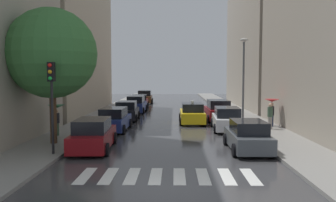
{
  "coord_description": "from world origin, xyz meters",
  "views": [
    {
      "loc": [
        0.26,
        -11.2,
        3.83
      ],
      "look_at": [
        -0.36,
        21.89,
        1.37
      ],
      "focal_mm": 36.81,
      "sensor_mm": 36.0,
      "label": 1
    }
  ],
  "objects_px": {
    "parked_car_right_nearest": "(248,137)",
    "pedestrian_foreground": "(270,115)",
    "parked_car_left_third": "(127,111)",
    "taxi_midroad": "(192,114)",
    "pedestrian_by_kerb": "(56,113)",
    "lamp_post_right": "(243,74)",
    "parked_car_left_fifth": "(139,101)",
    "parked_car_left_nearest": "(93,135)",
    "parked_car_left_sixth": "(145,97)",
    "pedestrian_near_tree": "(272,106)",
    "street_tree_left": "(52,53)",
    "parked_car_left_fourth": "(136,105)",
    "parked_car_left_second": "(114,120)",
    "parked_car_right_second": "(227,119)",
    "traffic_light_left_corner": "(52,87)",
    "parked_car_right_third": "(218,111)"
  },
  "relations": [
    {
      "from": "pedestrian_foreground",
      "to": "pedestrian_by_kerb",
      "type": "bearing_deg",
      "value": 69.67
    },
    {
      "from": "parked_car_left_second",
      "to": "parked_car_left_fifth",
      "type": "bearing_deg",
      "value": 1.45
    },
    {
      "from": "pedestrian_foreground",
      "to": "traffic_light_left_corner",
      "type": "bearing_deg",
      "value": 90.36
    },
    {
      "from": "parked_car_left_fourth",
      "to": "street_tree_left",
      "type": "bearing_deg",
      "value": 172.31
    },
    {
      "from": "parked_car_left_third",
      "to": "parked_car_left_fourth",
      "type": "distance_m",
      "value": 6.32
    },
    {
      "from": "street_tree_left",
      "to": "parked_car_right_third",
      "type": "bearing_deg",
      "value": 46.47
    },
    {
      "from": "parked_car_left_third",
      "to": "parked_car_right_third",
      "type": "xyz_separation_m",
      "value": [
        7.81,
        -0.09,
        0.06
      ]
    },
    {
      "from": "parked_car_left_second",
      "to": "parked_car_right_nearest",
      "type": "height_order",
      "value": "parked_car_left_second"
    },
    {
      "from": "pedestrian_by_kerb",
      "to": "lamp_post_right",
      "type": "xyz_separation_m",
      "value": [
        12.52,
        5.74,
        2.39
      ]
    },
    {
      "from": "parked_car_left_second",
      "to": "parked_car_right_second",
      "type": "bearing_deg",
      "value": -85.57
    },
    {
      "from": "pedestrian_by_kerb",
      "to": "pedestrian_foreground",
      "type": "bearing_deg",
      "value": 162.68
    },
    {
      "from": "taxi_midroad",
      "to": "pedestrian_by_kerb",
      "type": "xyz_separation_m",
      "value": [
        -8.65,
        -6.7,
        0.78
      ]
    },
    {
      "from": "parked_car_left_second",
      "to": "parked_car_right_nearest",
      "type": "bearing_deg",
      "value": -126.89
    },
    {
      "from": "parked_car_left_second",
      "to": "pedestrian_foreground",
      "type": "distance_m",
      "value": 10.79
    },
    {
      "from": "parked_car_left_fifth",
      "to": "parked_car_right_nearest",
      "type": "xyz_separation_m",
      "value": [
        7.95,
        -23.86,
        0.0
      ]
    },
    {
      "from": "parked_car_right_second",
      "to": "pedestrian_by_kerb",
      "type": "height_order",
      "value": "pedestrian_by_kerb"
    },
    {
      "from": "parked_car_left_sixth",
      "to": "taxi_midroad",
      "type": "relative_size",
      "value": 0.92
    },
    {
      "from": "parked_car_left_fourth",
      "to": "pedestrian_near_tree",
      "type": "bearing_deg",
      "value": -133.6
    },
    {
      "from": "parked_car_right_third",
      "to": "traffic_light_left_corner",
      "type": "height_order",
      "value": "traffic_light_left_corner"
    },
    {
      "from": "parked_car_left_nearest",
      "to": "street_tree_left",
      "type": "distance_m",
      "value": 4.96
    },
    {
      "from": "parked_car_left_nearest",
      "to": "parked_car_left_second",
      "type": "height_order",
      "value": "parked_car_left_nearest"
    },
    {
      "from": "parked_car_left_second",
      "to": "parked_car_right_second",
      "type": "height_order",
      "value": "parked_car_right_second"
    },
    {
      "from": "parked_car_left_second",
      "to": "traffic_light_left_corner",
      "type": "xyz_separation_m",
      "value": [
        -1.52,
        -7.74,
        2.53
      ]
    },
    {
      "from": "taxi_midroad",
      "to": "traffic_light_left_corner",
      "type": "relative_size",
      "value": 1.02
    },
    {
      "from": "parked_car_left_second",
      "to": "taxi_midroad",
      "type": "xyz_separation_m",
      "value": [
        5.61,
        3.9,
        0.01
      ]
    },
    {
      "from": "parked_car_right_nearest",
      "to": "pedestrian_foreground",
      "type": "bearing_deg",
      "value": -24.5
    },
    {
      "from": "parked_car_right_second",
      "to": "pedestrian_near_tree",
      "type": "bearing_deg",
      "value": -73.71
    },
    {
      "from": "parked_car_left_fifth",
      "to": "parked_car_right_second",
      "type": "xyz_separation_m",
      "value": [
        7.9,
        -17.19,
        0.03
      ]
    },
    {
      "from": "pedestrian_foreground",
      "to": "parked_car_right_nearest",
      "type": "bearing_deg",
      "value": 123.51
    },
    {
      "from": "parked_car_left_third",
      "to": "taxi_midroad",
      "type": "xyz_separation_m",
      "value": [
        5.52,
        -1.83,
        0.0
      ]
    },
    {
      "from": "parked_car_right_second",
      "to": "lamp_post_right",
      "type": "relative_size",
      "value": 0.7
    },
    {
      "from": "parked_car_left_sixth",
      "to": "parked_car_right_third",
      "type": "xyz_separation_m",
      "value": [
        7.8,
        -17.94,
        -0.01
      ]
    },
    {
      "from": "parked_car_left_third",
      "to": "pedestrian_by_kerb",
      "type": "height_order",
      "value": "pedestrian_by_kerb"
    },
    {
      "from": "pedestrian_foreground",
      "to": "traffic_light_left_corner",
      "type": "xyz_separation_m",
      "value": [
        -12.3,
        -7.84,
        2.2
      ]
    },
    {
      "from": "parked_car_left_second",
      "to": "parked_car_left_nearest",
      "type": "bearing_deg",
      "value": -178.64
    },
    {
      "from": "traffic_light_left_corner",
      "to": "lamp_post_right",
      "type": "bearing_deg",
      "value": 44.17
    },
    {
      "from": "street_tree_left",
      "to": "parked_car_left_fourth",
      "type": "bearing_deg",
      "value": 81.45
    },
    {
      "from": "parked_car_left_fifth",
      "to": "pedestrian_near_tree",
      "type": "height_order",
      "value": "pedestrian_near_tree"
    },
    {
      "from": "parked_car_left_fifth",
      "to": "pedestrian_by_kerb",
      "type": "xyz_separation_m",
      "value": [
        -3.01,
        -20.42,
        0.81
      ]
    },
    {
      "from": "parked_car_right_nearest",
      "to": "pedestrian_foreground",
      "type": "height_order",
      "value": "pedestrian_foreground"
    },
    {
      "from": "parked_car_right_nearest",
      "to": "pedestrian_by_kerb",
      "type": "distance_m",
      "value": 11.51
    },
    {
      "from": "street_tree_left",
      "to": "lamp_post_right",
      "type": "xyz_separation_m",
      "value": [
        11.87,
        8.12,
        -1.08
      ]
    },
    {
      "from": "parked_car_right_nearest",
      "to": "parked_car_left_nearest",
      "type": "bearing_deg",
      "value": 89.15
    },
    {
      "from": "traffic_light_left_corner",
      "to": "lamp_post_right",
      "type": "xyz_separation_m",
      "value": [
        11.0,
        10.69,
        0.64
      ]
    },
    {
      "from": "parked_car_left_second",
      "to": "pedestrian_foreground",
      "type": "relative_size",
      "value": 2.49
    },
    {
      "from": "pedestrian_foreground",
      "to": "traffic_light_left_corner",
      "type": "height_order",
      "value": "traffic_light_left_corner"
    },
    {
      "from": "parked_car_left_sixth",
      "to": "parked_car_right_nearest",
      "type": "bearing_deg",
      "value": -166.57
    },
    {
      "from": "pedestrian_foreground",
      "to": "pedestrian_near_tree",
      "type": "distance_m",
      "value": 1.34
    },
    {
      "from": "parked_car_left_second",
      "to": "street_tree_left",
      "type": "distance_m",
      "value": 7.11
    },
    {
      "from": "parked_car_left_sixth",
      "to": "pedestrian_by_kerb",
      "type": "relative_size",
      "value": 2.15
    }
  ]
}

